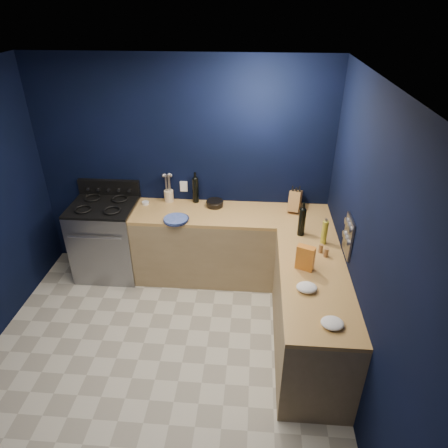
# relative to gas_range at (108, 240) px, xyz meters

# --- Properties ---
(floor) EXTENTS (3.50, 3.50, 0.02)m
(floor) POSITION_rel_gas_range_xyz_m (0.93, -1.42, -0.47)
(floor) COLOR beige
(floor) RESTS_ON ground
(ceiling) EXTENTS (3.50, 3.50, 0.02)m
(ceiling) POSITION_rel_gas_range_xyz_m (0.93, -1.42, 2.15)
(ceiling) COLOR silver
(ceiling) RESTS_ON ground
(wall_back) EXTENTS (3.50, 0.02, 2.60)m
(wall_back) POSITION_rel_gas_range_xyz_m (0.93, 0.34, 0.84)
(wall_back) COLOR black
(wall_back) RESTS_ON ground
(wall_right) EXTENTS (0.02, 3.50, 2.60)m
(wall_right) POSITION_rel_gas_range_xyz_m (2.69, -1.42, 0.84)
(wall_right) COLOR black
(wall_right) RESTS_ON ground
(cab_back) EXTENTS (2.30, 0.63, 0.86)m
(cab_back) POSITION_rel_gas_range_xyz_m (1.53, 0.02, -0.03)
(cab_back) COLOR #9B815A
(cab_back) RESTS_ON floor
(top_back) EXTENTS (2.30, 0.63, 0.04)m
(top_back) POSITION_rel_gas_range_xyz_m (1.53, 0.02, 0.42)
(top_back) COLOR olive
(top_back) RESTS_ON cab_back
(cab_right) EXTENTS (0.63, 1.67, 0.86)m
(cab_right) POSITION_rel_gas_range_xyz_m (2.37, -1.13, -0.03)
(cab_right) COLOR #9B815A
(cab_right) RESTS_ON floor
(top_right) EXTENTS (0.63, 1.67, 0.04)m
(top_right) POSITION_rel_gas_range_xyz_m (2.37, -1.13, 0.42)
(top_right) COLOR olive
(top_right) RESTS_ON cab_right
(gas_range) EXTENTS (0.76, 0.66, 0.92)m
(gas_range) POSITION_rel_gas_range_xyz_m (0.00, 0.00, 0.00)
(gas_range) COLOR gray
(gas_range) RESTS_ON floor
(oven_door) EXTENTS (0.59, 0.02, 0.42)m
(oven_door) POSITION_rel_gas_range_xyz_m (0.00, -0.32, -0.01)
(oven_door) COLOR black
(oven_door) RESTS_ON gas_range
(cooktop) EXTENTS (0.76, 0.66, 0.03)m
(cooktop) POSITION_rel_gas_range_xyz_m (0.00, 0.00, 0.48)
(cooktop) COLOR black
(cooktop) RESTS_ON gas_range
(backguard) EXTENTS (0.76, 0.06, 0.20)m
(backguard) POSITION_rel_gas_range_xyz_m (0.00, 0.30, 0.58)
(backguard) COLOR black
(backguard) RESTS_ON gas_range
(spice_panel) EXTENTS (0.02, 0.28, 0.38)m
(spice_panel) POSITION_rel_gas_range_xyz_m (2.67, -0.87, 0.72)
(spice_panel) COLOR gray
(spice_panel) RESTS_ON wall_right
(wall_outlet) EXTENTS (0.09, 0.02, 0.13)m
(wall_outlet) POSITION_rel_gas_range_xyz_m (0.93, 0.32, 0.62)
(wall_outlet) COLOR white
(wall_outlet) RESTS_ON wall_back
(plate_stack) EXTENTS (0.30, 0.30, 0.03)m
(plate_stack) POSITION_rel_gas_range_xyz_m (0.92, -0.22, 0.46)
(plate_stack) COLOR #2D529C
(plate_stack) RESTS_ON top_back
(ramekin) EXTENTS (0.10, 0.10, 0.03)m
(ramekin) POSITION_rel_gas_range_xyz_m (0.48, 0.16, 0.46)
(ramekin) COLOR white
(ramekin) RESTS_ON top_back
(utensil_crock) EXTENTS (0.12, 0.12, 0.14)m
(utensil_crock) POSITION_rel_gas_range_xyz_m (0.75, 0.26, 0.51)
(utensil_crock) COLOR beige
(utensil_crock) RESTS_ON top_back
(wine_bottle_back) EXTENTS (0.10, 0.10, 0.31)m
(wine_bottle_back) POSITION_rel_gas_range_xyz_m (1.08, 0.27, 0.59)
(wine_bottle_back) COLOR black
(wine_bottle_back) RESTS_ON top_back
(lemon_basket) EXTENTS (0.26, 0.26, 0.08)m
(lemon_basket) POSITION_rel_gas_range_xyz_m (1.32, 0.17, 0.48)
(lemon_basket) COLOR black
(lemon_basket) RESTS_ON top_back
(knife_block) EXTENTS (0.19, 0.30, 0.29)m
(knife_block) POSITION_rel_gas_range_xyz_m (2.27, 0.16, 0.56)
(knife_block) COLOR olive
(knife_block) RESTS_ON top_back
(wine_bottle_right) EXTENTS (0.09, 0.09, 0.30)m
(wine_bottle_right) POSITION_rel_gas_range_xyz_m (2.29, -0.41, 0.59)
(wine_bottle_right) COLOR black
(wine_bottle_right) RESTS_ON top_right
(oil_bottle) EXTENTS (0.07, 0.07, 0.26)m
(oil_bottle) POSITION_rel_gas_range_xyz_m (2.51, -0.56, 0.57)
(oil_bottle) COLOR gold
(oil_bottle) RESTS_ON top_right
(spice_jar_near) EXTENTS (0.05, 0.05, 0.09)m
(spice_jar_near) POSITION_rel_gas_range_xyz_m (2.46, -0.73, 0.49)
(spice_jar_near) COLOR olive
(spice_jar_near) RESTS_ON top_right
(spice_jar_far) EXTENTS (0.06, 0.06, 0.09)m
(spice_jar_far) POSITION_rel_gas_range_xyz_m (2.50, -0.80, 0.49)
(spice_jar_far) COLOR olive
(spice_jar_far) RESTS_ON top_right
(crouton_bag) EXTENTS (0.18, 0.13, 0.24)m
(crouton_bag) POSITION_rel_gas_range_xyz_m (2.27, -1.01, 0.56)
(crouton_bag) COLOR #B92B31
(crouton_bag) RESTS_ON top_right
(towel_front) EXTENTS (0.18, 0.16, 0.06)m
(towel_front) POSITION_rel_gas_range_xyz_m (2.27, -1.33, 0.47)
(towel_front) COLOR white
(towel_front) RESTS_ON top_right
(towel_end) EXTENTS (0.23, 0.21, 0.05)m
(towel_end) POSITION_rel_gas_range_xyz_m (2.42, -1.75, 0.47)
(towel_end) COLOR white
(towel_end) RESTS_ON top_right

